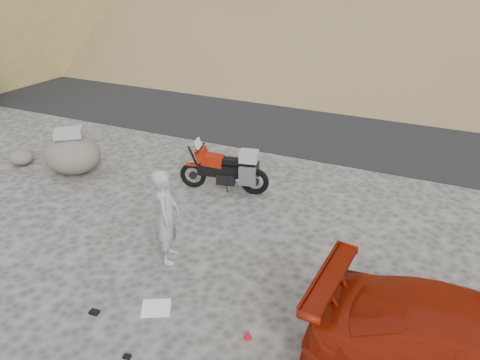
% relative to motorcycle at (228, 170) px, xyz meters
% --- Properties ---
extents(ground, '(140.00, 140.00, 0.00)m').
position_rel_motorcycle_xyz_m(ground, '(0.00, -2.98, -0.57)').
color(ground, '#403D3B').
rests_on(ground, ground).
extents(road, '(120.00, 7.00, 0.05)m').
position_rel_motorcycle_xyz_m(road, '(0.00, 6.02, -0.57)').
color(road, black).
rests_on(road, ground).
extents(motorcycle, '(2.22, 0.90, 1.33)m').
position_rel_motorcycle_xyz_m(motorcycle, '(0.00, 0.00, 0.00)').
color(motorcycle, black).
rests_on(motorcycle, ground).
extents(man, '(0.69, 0.82, 1.91)m').
position_rel_motorcycle_xyz_m(man, '(0.12, -2.93, -0.57)').
color(man, '#939499').
rests_on(man, ground).
extents(boulder, '(1.95, 1.82, 1.19)m').
position_rel_motorcycle_xyz_m(boulder, '(-4.21, -0.66, -0.05)').
color(boulder, '#514D45').
rests_on(boulder, ground).
extents(small_rock, '(0.82, 0.76, 0.42)m').
position_rel_motorcycle_xyz_m(small_rock, '(-5.86, -0.87, -0.36)').
color(small_rock, '#514D45').
rests_on(small_rock, ground).
extents(gear_white_cloth, '(0.62, 0.60, 0.02)m').
position_rel_motorcycle_xyz_m(gear_white_cloth, '(0.62, -4.23, -0.56)').
color(gear_white_cloth, white).
rests_on(gear_white_cloth, ground).
extents(gear_funnel, '(0.15, 0.15, 0.16)m').
position_rel_motorcycle_xyz_m(gear_funnel, '(2.30, -4.22, -0.49)').
color(gear_funnel, '#B40C16').
rests_on(gear_funnel, ground).
extents(gear_glove_a, '(0.17, 0.12, 0.04)m').
position_rel_motorcycle_xyz_m(gear_glove_a, '(-0.26, -4.74, -0.55)').
color(gear_glove_a, black).
rests_on(gear_glove_a, ground).
extents(gear_glove_b, '(0.13, 0.10, 0.04)m').
position_rel_motorcycle_xyz_m(gear_glove_b, '(0.79, -5.29, -0.55)').
color(gear_glove_b, black).
rests_on(gear_glove_b, ground).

